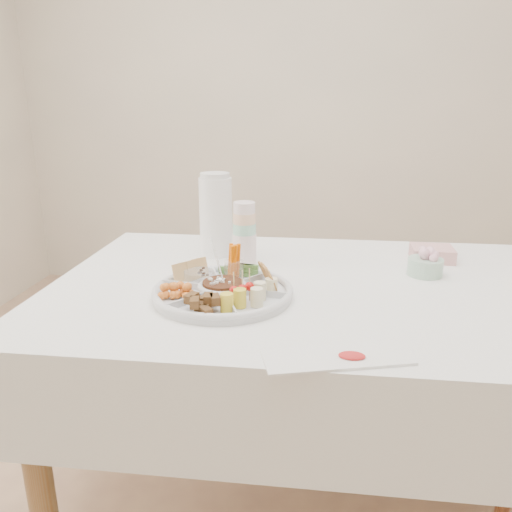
# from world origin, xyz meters

# --- Properties ---
(floor) EXTENTS (4.00, 4.00, 0.00)m
(floor) POSITION_xyz_m (0.00, 0.00, 0.00)
(floor) COLOR tan
(floor) RESTS_ON ground
(wall_back) EXTENTS (4.00, 0.02, 2.70)m
(wall_back) POSITION_xyz_m (0.00, 2.00, 1.35)
(wall_back) COLOR beige
(wall_back) RESTS_ON ground
(dining_table) EXTENTS (1.52, 1.02, 0.76)m
(dining_table) POSITION_xyz_m (0.00, 0.00, 0.38)
(dining_table) COLOR white
(dining_table) RESTS_ON floor
(party_tray) EXTENTS (0.44, 0.44, 0.04)m
(party_tray) POSITION_xyz_m (-0.23, -0.14, 0.78)
(party_tray) COLOR silver
(party_tray) RESTS_ON dining_table
(bean_dip) EXTENTS (0.13, 0.13, 0.04)m
(bean_dip) POSITION_xyz_m (-0.23, -0.14, 0.79)
(bean_dip) COLOR #532316
(bean_dip) RESTS_ON party_tray
(tortillas) EXTENTS (0.12, 0.12, 0.06)m
(tortillas) POSITION_xyz_m (-0.11, -0.09, 0.80)
(tortillas) COLOR #B4864B
(tortillas) RESTS_ON party_tray
(carrot_cucumber) EXTENTS (0.13, 0.13, 0.10)m
(carrot_cucumber) POSITION_xyz_m (-0.21, -0.01, 0.82)
(carrot_cucumber) COLOR #F56900
(carrot_cucumber) RESTS_ON party_tray
(pita_raisins) EXTENTS (0.14, 0.14, 0.06)m
(pita_raisins) POSITION_xyz_m (-0.33, -0.06, 0.80)
(pita_raisins) COLOR #D8C07B
(pita_raisins) RESTS_ON party_tray
(cherries) EXTENTS (0.11, 0.11, 0.04)m
(cherries) POSITION_xyz_m (-0.35, -0.19, 0.79)
(cherries) COLOR orange
(cherries) RESTS_ON party_tray
(granola_chunks) EXTENTS (0.12, 0.12, 0.04)m
(granola_chunks) POSITION_xyz_m (-0.25, -0.27, 0.79)
(granola_chunks) COLOR #523717
(granola_chunks) RESTS_ON party_tray
(banana_tomato) EXTENTS (0.12, 0.12, 0.09)m
(banana_tomato) POSITION_xyz_m (-0.13, -0.22, 0.82)
(banana_tomato) COLOR #E0DC88
(banana_tomato) RESTS_ON party_tray
(cup_stack) EXTENTS (0.09, 0.09, 0.22)m
(cup_stack) POSITION_xyz_m (-0.22, 0.18, 0.87)
(cup_stack) COLOR #CAECC0
(cup_stack) RESTS_ON dining_table
(thermos) EXTENTS (0.14, 0.14, 0.29)m
(thermos) POSITION_xyz_m (-0.33, 0.26, 0.90)
(thermos) COLOR white
(thermos) RESTS_ON dining_table
(flower_bowl) EXTENTS (0.12, 0.12, 0.08)m
(flower_bowl) POSITION_xyz_m (0.36, 0.12, 0.80)
(flower_bowl) COLOR #A2E3B6
(flower_bowl) RESTS_ON dining_table
(napkin_stack) EXTENTS (0.14, 0.12, 0.05)m
(napkin_stack) POSITION_xyz_m (0.41, 0.28, 0.78)
(napkin_stack) COLOR #E6A4A3
(napkin_stack) RESTS_ON dining_table
(placemat) EXTENTS (0.33, 0.18, 0.01)m
(placemat) POSITION_xyz_m (0.07, -0.45, 0.76)
(placemat) COLOR white
(placemat) RESTS_ON dining_table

